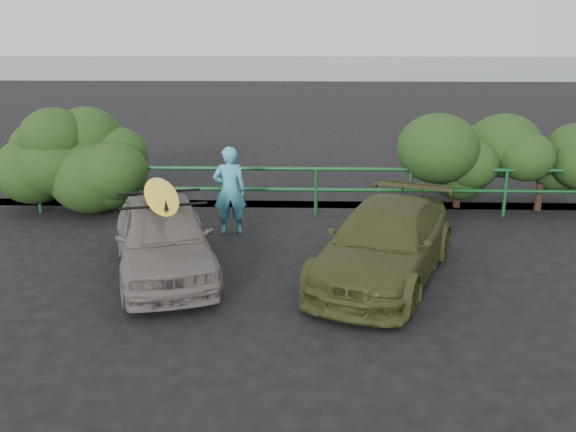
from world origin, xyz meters
The scene contains 10 objects.
ground centered at (0.00, 0.00, 0.00)m, with size 80.00×80.00×0.00m, color black.
ocean centered at (0.00, 60.00, 0.00)m, with size 200.00×200.00×0.00m, color slate.
guardrail centered at (0.00, 5.00, 0.52)m, with size 14.00×0.08×1.04m, color #154920, non-canonical shape.
shrub_left centered at (-4.80, 5.40, 1.03)m, with size 3.20×2.40×2.07m, color #224017, non-canonical shape.
shrub_right centered at (5.00, 5.50, 0.96)m, with size 3.20×2.40×1.91m, color #224017, non-canonical shape.
sedan centered at (-1.49, 1.46, 0.63)m, with size 1.48×3.68×1.25m, color slate.
olive_vehicle centered at (2.06, 1.41, 0.59)m, with size 1.65×4.07×1.18m, color #3C3E1B.
man centered at (-0.67, 3.64, 0.86)m, with size 0.63×0.41×1.72m, color #44A7CD.
roof_rack centered at (-1.49, 1.46, 1.28)m, with size 1.33×0.93×0.04m, color black, non-canonical shape.
surfboard centered at (-1.49, 1.46, 1.34)m, with size 0.52×2.49×0.07m, color yellow.
Camera 1 is at (0.83, -8.26, 3.89)m, focal length 40.00 mm.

